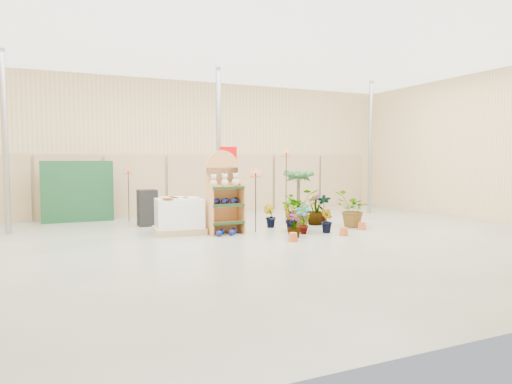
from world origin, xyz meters
TOP-DOWN VIEW (x-y plane):
  - room at (0.00, 0.91)m, footprint 15.20×12.10m
  - display_shelf at (-0.59, 1.50)m, footprint 0.88×0.57m
  - teddy_bears at (-0.57, 1.40)m, footprint 0.76×0.19m
  - gazing_balls_shelf at (-0.59, 1.38)m, footprint 0.76×0.26m
  - gazing_balls_floor at (-0.64, 1.13)m, footprint 0.63×0.39m
  - pallet_stack at (-1.63, 1.88)m, footprint 1.31×1.13m
  - charcoal_planters at (-2.09, 3.54)m, footprint 0.50×0.50m
  - trellis_stock at (-3.80, 5.20)m, footprint 2.00×0.30m
  - offer_sign at (0.10, 2.98)m, footprint 0.50×0.08m
  - bird_table_front at (0.19, 1.27)m, footprint 0.34×0.34m
  - bird_table_right at (1.60, 2.30)m, footprint 0.34×0.34m
  - bird_table_back at (-2.42, 4.67)m, footprint 0.34×0.34m
  - palm at (2.16, 2.58)m, footprint 0.70×0.70m
  - potted_plant_1 at (0.97, 0.88)m, footprint 0.40×0.33m
  - potted_plant_2 at (1.29, 1.04)m, footprint 1.09×0.98m
  - potted_plant_3 at (2.26, 1.78)m, footprint 0.62×0.62m
  - potted_plant_4 at (2.87, 2.30)m, footprint 0.51×0.46m
  - potted_plant_5 at (0.86, 1.84)m, footprint 0.43×0.44m
  - potted_plant_6 at (1.97, 2.29)m, footprint 0.90×0.84m
  - potted_plant_7 at (0.67, 0.14)m, footprint 0.41×0.41m
  - potted_plant_8 at (1.14, 0.53)m, footprint 0.45×0.46m
  - potted_plant_9 at (1.76, 0.40)m, footprint 0.32×0.38m
  - potted_plant_10 at (2.90, 0.95)m, footprint 1.06×0.98m

SIDE VIEW (x-z plane):
  - gazing_balls_floor at x=-0.64m, z-range 0.00..0.15m
  - potted_plant_7 at x=0.67m, z-range 0.00..0.56m
  - potted_plant_9 at x=1.76m, z-range 0.00..0.62m
  - potted_plant_5 at x=0.86m, z-range 0.00..0.63m
  - potted_plant_1 at x=0.97m, z-range 0.00..0.69m
  - potted_plant_8 at x=1.14m, z-range 0.00..0.73m
  - potted_plant_4 at x=2.87m, z-range 0.00..0.81m
  - potted_plant_6 at x=1.97m, z-range 0.00..0.82m
  - pallet_stack at x=-1.63m, z-range -0.02..0.89m
  - potted_plant_3 at x=2.26m, z-range 0.00..0.90m
  - potted_plant_10 at x=2.90m, z-range 0.00..0.98m
  - charcoal_planters at x=-2.09m, z-range 0.00..1.00m
  - potted_plant_2 at x=1.29m, z-range 0.00..1.08m
  - gazing_balls_shelf at x=-0.59m, z-range 0.74..0.89m
  - trellis_stock at x=-3.80m, z-range 0.00..1.80m
  - display_shelf at x=-0.59m, z-range -0.09..1.98m
  - teddy_bears at x=-0.57m, z-range 1.15..1.47m
  - palm at x=2.16m, z-range 0.56..2.18m
  - bird_table_front at x=0.19m, z-range 0.70..2.34m
  - bird_table_back at x=-2.42m, z-range 0.70..2.35m
  - offer_sign at x=0.10m, z-range 0.47..2.67m
  - bird_table_right at x=1.60m, z-range 0.93..3.09m
  - room at x=0.00m, z-range -0.14..4.56m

